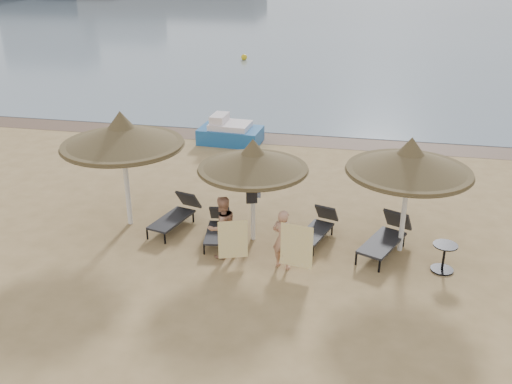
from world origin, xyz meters
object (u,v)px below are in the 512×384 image
lounger_far_left (177,214)px  lounger_near_left (218,227)px  palapa_right (410,162)px  pedal_boat (230,132)px  person_left (222,222)px  person_right (283,235)px  side_table (444,258)px  lounger_far_right (387,236)px  palapa_center (253,161)px  lounger_near_right (318,227)px  palapa_left (122,135)px

lounger_far_left → lounger_near_left: lounger_far_left is taller
palapa_right → pedal_boat: size_ratio=1.24×
person_left → person_right: size_ratio=1.06×
side_table → pedal_boat: pedal_boat is taller
lounger_far_left → person_left: 2.16m
lounger_far_left → person_right: bearing=-11.6°
lounger_far_left → lounger_far_right: lounger_far_right is taller
lounger_far_right → side_table: bearing=-5.2°
side_table → person_right: (-3.71, -0.60, 0.54)m
lounger_far_left → lounger_near_left: (1.26, -0.45, -0.04)m
palapa_center → lounger_far_left: size_ratio=1.45×
palapa_center → lounger_near_left: bearing=-172.3°
lounger_near_right → lounger_near_left: bearing=-152.0°
lounger_near_right → lounger_far_right: size_ratio=0.86×
lounger_far_right → lounger_far_left: bearing=-158.9°
side_table → person_left: size_ratio=0.37×
palapa_center → person_left: bearing=-119.3°
lounger_near_left → side_table: lounger_near_left is taller
palapa_right → palapa_left: bearing=179.5°
palapa_left → lounger_near_right: 5.58m
person_left → lounger_near_right: bearing=169.2°
lounger_near_right → pedal_boat: (-4.10, 7.10, 0.07)m
palapa_left → lounger_far_right: size_ratio=1.55×
lounger_far_right → person_left: bearing=-141.0°
lounger_far_left → person_right: (3.14, -1.56, 0.50)m
lounger_far_left → lounger_near_right: lounger_far_left is taller
person_left → lounger_near_left: bearing=-110.4°
lounger_near_left → palapa_center: bearing=-0.3°
person_left → side_table: bearing=141.4°
lounger_far_left → person_right: size_ratio=1.10×
palapa_left → pedal_boat: bearing=81.9°
lounger_far_left → lounger_near_right: bearing=15.4°
side_table → pedal_boat: bearing=131.4°
side_table → person_right: size_ratio=0.40×
lounger_far_left → lounger_near_left: bearing=-4.9°
lounger_near_left → person_left: bearing=-75.9°
lounger_far_left → pedal_boat: pedal_boat is taller
pedal_boat → lounger_near_right: bearing=-56.1°
palapa_center → side_table: palapa_center is taller
lounger_far_right → person_right: (-2.41, -1.32, 0.47)m
lounger_near_right → palapa_left: bearing=-161.2°
palapa_right → lounger_near_right: (-2.08, 0.21, -2.03)m
palapa_left → palapa_right: bearing=-0.5°
lounger_near_right → side_table: bearing=-1.1°
lounger_near_left → lounger_far_right: (4.28, 0.21, 0.08)m
lounger_near_left → person_left: person_left is taller
palapa_left → lounger_near_right: size_ratio=1.81×
lounger_near_left → lounger_far_right: bearing=-5.3°
palapa_left → side_table: bearing=-6.0°
lounger_far_right → person_left: 4.11m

